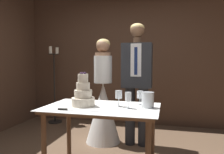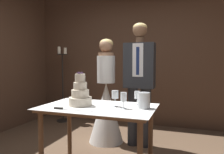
{
  "view_description": "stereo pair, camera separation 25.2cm",
  "coord_description": "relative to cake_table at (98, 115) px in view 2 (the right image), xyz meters",
  "views": [
    {
      "loc": [
        0.72,
        -2.29,
        1.26
      ],
      "look_at": [
        0.03,
        0.47,
        1.06
      ],
      "focal_mm": 35.0,
      "sensor_mm": 36.0,
      "label": 1
    },
    {
      "loc": [
        0.96,
        -2.22,
        1.26
      ],
      "look_at": [
        0.03,
        0.47,
        1.06
      ],
      "focal_mm": 35.0,
      "sensor_mm": 36.0,
      "label": 2
    }
  ],
  "objects": [
    {
      "name": "wine_glass_middle",
      "position": [
        0.4,
        0.21,
        0.21
      ],
      "size": [
        0.07,
        0.07,
        0.16
      ],
      "color": "silver",
      "rests_on": "cake_table"
    },
    {
      "name": "tiered_cake",
      "position": [
        -0.21,
        -0.02,
        0.22
      ],
      "size": [
        0.26,
        0.26,
        0.38
      ],
      "color": "beige",
      "rests_on": "cake_table"
    },
    {
      "name": "hurricane_candle",
      "position": [
        0.5,
        0.07,
        0.18
      ],
      "size": [
        0.14,
        0.14,
        0.17
      ],
      "color": "silver",
      "rests_on": "cake_table"
    },
    {
      "name": "bride",
      "position": [
        -0.26,
        0.95,
        -0.07
      ],
      "size": [
        0.54,
        0.54,
        1.62
      ],
      "color": "white",
      "rests_on": "ground_plane"
    },
    {
      "name": "candle_stand",
      "position": [
        -1.56,
        1.78,
        0.07
      ],
      "size": [
        0.28,
        0.28,
        1.58
      ],
      "color": "black",
      "rests_on": "ground_plane"
    },
    {
      "name": "wine_glass_near",
      "position": [
        0.18,
        0.06,
        0.23
      ],
      "size": [
        0.08,
        0.08,
        0.18
      ],
      "color": "silver",
      "rests_on": "cake_table"
    },
    {
      "name": "cake_table",
      "position": [
        0.0,
        0.0,
        0.0
      ],
      "size": [
        1.26,
        0.78,
        0.76
      ],
      "color": "brown",
      "rests_on": "ground_plane"
    },
    {
      "name": "wine_glass_far",
      "position": [
        0.3,
        -0.02,
        0.21
      ],
      "size": [
        0.07,
        0.07,
        0.18
      ],
      "color": "silver",
      "rests_on": "cake_table"
    },
    {
      "name": "wall_back",
      "position": [
        -0.03,
        2.16,
        0.72
      ],
      "size": [
        4.6,
        0.12,
        2.77
      ],
      "primitive_type": "cube",
      "color": "#513828",
      "rests_on": "ground_plane"
    },
    {
      "name": "groom",
      "position": [
        0.26,
        0.95,
        0.37
      ],
      "size": [
        0.44,
        0.25,
        1.83
      ],
      "color": "#282B30",
      "rests_on": "ground_plane"
    },
    {
      "name": "cake_knife",
      "position": [
        -0.25,
        -0.27,
        0.1
      ],
      "size": [
        0.44,
        0.04,
        0.02
      ],
      "rotation": [
        0.0,
        0.0,
        0.04
      ],
      "color": "silver",
      "rests_on": "cake_table"
    }
  ]
}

